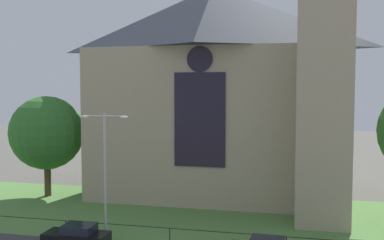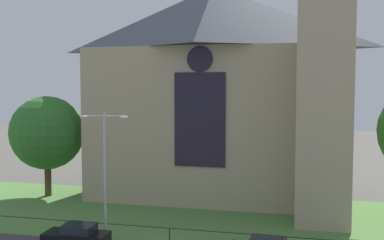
% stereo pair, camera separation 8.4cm
% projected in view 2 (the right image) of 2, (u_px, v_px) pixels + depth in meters
% --- Properties ---
extents(ground, '(160.00, 160.00, 0.00)m').
position_uv_depth(ground, '(199.00, 215.00, 38.08)').
color(ground, '#56544C').
extents(grass_verge, '(120.00, 20.00, 0.01)m').
position_uv_depth(grass_verge, '(194.00, 222.00, 36.14)').
color(grass_verge, '#517F3D').
rests_on(grass_verge, ground).
extents(church_building, '(23.20, 16.20, 26.00)m').
position_uv_depth(church_building, '(220.00, 89.00, 44.18)').
color(church_building, tan).
rests_on(church_building, ground).
extents(iron_railing, '(30.48, 0.07, 1.13)m').
position_uv_depth(iron_railing, '(170.00, 230.00, 30.82)').
color(iron_railing, black).
rests_on(iron_railing, ground).
extents(tree_left_far, '(7.03, 7.03, 9.62)m').
position_uv_depth(tree_left_far, '(47.00, 133.00, 44.45)').
color(tree_left_far, '#4C3823').
rests_on(tree_left_far, ground).
extents(streetlamp_near, '(3.37, 0.26, 8.70)m').
position_uv_depth(streetlamp_near, '(105.00, 160.00, 31.46)').
color(streetlamp_near, '#B2B2B7').
rests_on(streetlamp_near, ground).
extents(parked_car_black, '(4.25, 2.12, 1.51)m').
position_uv_depth(parked_car_black, '(77.00, 236.00, 30.39)').
color(parked_car_black, black).
rests_on(parked_car_black, ground).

